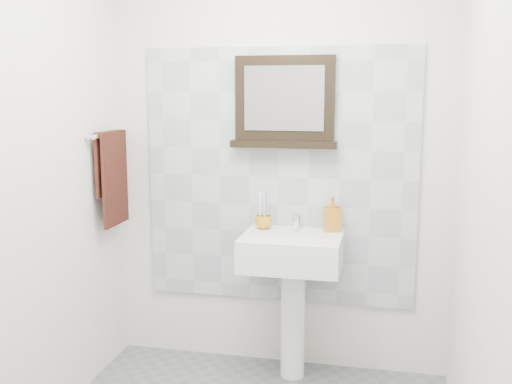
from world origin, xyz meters
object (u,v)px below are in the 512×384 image
pedestal_sink (292,266)px  toothbrush_cup (264,222)px  soap_dispenser (332,214)px  framed_mirror (285,104)px  hand_towel (112,171)px

pedestal_sink → toothbrush_cup: 0.31m
toothbrush_cup → soap_dispenser: soap_dispenser is taller
soap_dispenser → framed_mirror: bearing=151.7°
hand_towel → soap_dispenser: bearing=7.6°
toothbrush_cup → soap_dispenser: (0.39, 0.04, 0.06)m
soap_dispenser → pedestal_sink: bearing=-164.8°
framed_mirror → hand_towel: bearing=-167.8°
pedestal_sink → soap_dispenser: size_ratio=4.81×
framed_mirror → hand_towel: (-0.98, -0.21, -0.38)m
framed_mirror → hand_towel: framed_mirror is taller
pedestal_sink → soap_dispenser: (0.21, 0.14, 0.28)m
soap_dispenser → hand_towel: hand_towel is taller
framed_mirror → toothbrush_cup: bearing=-142.6°
toothbrush_cup → hand_towel: size_ratio=0.18×
pedestal_sink → hand_towel: size_ratio=1.75×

